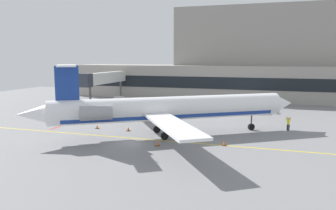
{
  "coord_description": "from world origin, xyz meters",
  "views": [
    {
      "loc": [
        16.03,
        -35.08,
        9.92
      ],
      "look_at": [
        1.05,
        11.1,
        3.0
      ],
      "focal_mm": 36.14,
      "sensor_mm": 36.0,
      "label": 1
    }
  ],
  "objects_px": {
    "baggage_tug": "(261,107)",
    "marshaller": "(288,123)",
    "pushback_tractor": "(118,101)",
    "fuel_tank": "(231,103)",
    "regional_jet": "(167,109)"
  },
  "relations": [
    {
      "from": "regional_jet",
      "to": "marshaller",
      "type": "bearing_deg",
      "value": 28.51
    },
    {
      "from": "regional_jet",
      "to": "marshaller",
      "type": "relative_size",
      "value": 16.14
    },
    {
      "from": "fuel_tank",
      "to": "marshaller",
      "type": "bearing_deg",
      "value": -55.28
    },
    {
      "from": "pushback_tractor",
      "to": "fuel_tank",
      "type": "distance_m",
      "value": 23.66
    },
    {
      "from": "pushback_tractor",
      "to": "fuel_tank",
      "type": "bearing_deg",
      "value": -3.55
    },
    {
      "from": "marshaller",
      "to": "regional_jet",
      "type": "bearing_deg",
      "value": -151.49
    },
    {
      "from": "baggage_tug",
      "to": "fuel_tank",
      "type": "relative_size",
      "value": 0.48
    },
    {
      "from": "baggage_tug",
      "to": "pushback_tractor",
      "type": "relative_size",
      "value": 0.8
    },
    {
      "from": "fuel_tank",
      "to": "regional_jet",
      "type": "bearing_deg",
      "value": -103.64
    },
    {
      "from": "regional_jet",
      "to": "fuel_tank",
      "type": "distance_m",
      "value": 22.32
    },
    {
      "from": "regional_jet",
      "to": "baggage_tug",
      "type": "xyz_separation_m",
      "value": [
        10.4,
        22.44,
        -2.51
      ]
    },
    {
      "from": "marshaller",
      "to": "baggage_tug",
      "type": "bearing_deg",
      "value": 106.51
    },
    {
      "from": "baggage_tug",
      "to": "pushback_tractor",
      "type": "bearing_deg",
      "value": 178.74
    },
    {
      "from": "marshaller",
      "to": "fuel_tank",
      "type": "bearing_deg",
      "value": 124.72
    },
    {
      "from": "baggage_tug",
      "to": "marshaller",
      "type": "xyz_separation_m",
      "value": [
        4.28,
        -14.46,
        0.03
      ]
    }
  ]
}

